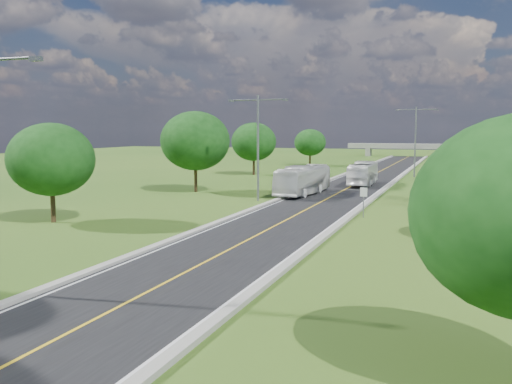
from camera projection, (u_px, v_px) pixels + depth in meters
ground at (349, 188)px, 66.67m from camera, size 260.00×260.00×0.00m
road at (358, 183)px, 72.27m from camera, size 8.00×150.00×0.06m
curb_left at (325, 181)px, 73.70m from camera, size 0.50×150.00×0.22m
curb_right at (392, 183)px, 70.83m from camera, size 0.50×150.00×0.22m
speed_limit_sign at (364, 197)px, 44.15m from camera, size 0.55×0.09×2.40m
overpass at (409, 147)px, 141.21m from camera, size 30.00×3.00×3.20m
streetlight_mid_left at (258, 139)px, 54.00m from camera, size 5.90×0.25×10.00m
streetlight_far_right at (415, 135)px, 80.82m from camera, size 5.90×0.25×10.00m
tree_lb at (51, 160)px, 41.61m from camera, size 6.30×6.30×7.33m
tree_lc at (195, 141)px, 61.75m from camera, size 7.56×7.56×8.79m
tree_ld at (254, 142)px, 84.93m from camera, size 6.72×6.72×7.82m
tree_le at (310, 142)px, 106.60m from camera, size 5.88×5.88×6.84m
tree_rc at (493, 156)px, 53.66m from camera, size 5.88×5.88×6.84m
tree_rd at (500, 141)px, 75.33m from camera, size 7.14×7.14×8.30m
tree_re at (476, 145)px, 98.75m from camera, size 5.46×5.46×6.35m
tree_rf at (492, 140)px, 116.20m from camera, size 6.30×6.30×7.33m
bus_outbound at (363, 173)px, 69.22m from camera, size 2.61×10.22×2.83m
bus_inbound at (303, 180)px, 59.32m from camera, size 3.38×11.03×3.03m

